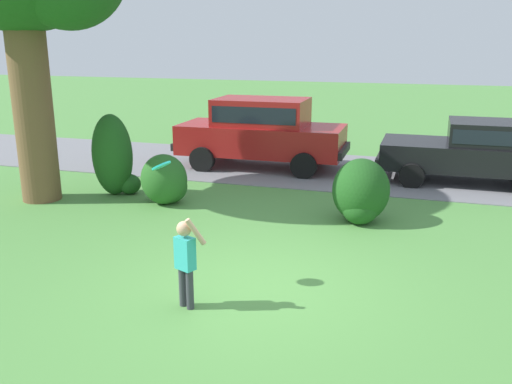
% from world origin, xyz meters
% --- Properties ---
extents(ground_plane, '(80.00, 80.00, 0.00)m').
position_xyz_m(ground_plane, '(0.00, 0.00, 0.00)').
color(ground_plane, '#518E42').
extents(driveway_strip, '(28.00, 4.40, 0.02)m').
position_xyz_m(driveway_strip, '(0.00, 7.66, 0.01)').
color(driveway_strip, slate).
rests_on(driveway_strip, ground).
extents(shrub_near_tree, '(1.06, 0.79, 1.86)m').
position_xyz_m(shrub_near_tree, '(-4.58, 3.83, 0.87)').
color(shrub_near_tree, '#1E511C').
rests_on(shrub_near_tree, ground).
extents(shrub_centre_left, '(1.02, 0.96, 1.10)m').
position_xyz_m(shrub_centre_left, '(-3.13, 3.51, 0.49)').
color(shrub_centre_left, '#286023').
rests_on(shrub_centre_left, ground).
extents(shrub_centre, '(1.11, 1.17, 1.25)m').
position_xyz_m(shrub_centre, '(1.06, 3.53, 0.57)').
color(shrub_centre, '#1E511C').
rests_on(shrub_centre, ground).
extents(parked_sedan, '(4.40, 2.10, 1.56)m').
position_xyz_m(parked_sedan, '(3.34, 7.39, 0.85)').
color(parked_sedan, black).
rests_on(parked_sedan, ground).
extents(parked_suv, '(4.73, 2.16, 1.92)m').
position_xyz_m(parked_suv, '(-2.16, 7.48, 1.08)').
color(parked_suv, maroon).
rests_on(parked_suv, ground).
extents(child_thrower, '(0.48, 0.25, 1.29)m').
position_xyz_m(child_thrower, '(-0.69, -0.81, 0.72)').
color(child_thrower, '#383842').
rests_on(child_thrower, ground).
extents(frisbee, '(0.27, 0.28, 0.18)m').
position_xyz_m(frisbee, '(-1.26, -0.26, 1.79)').
color(frisbee, '#1EB7B2').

